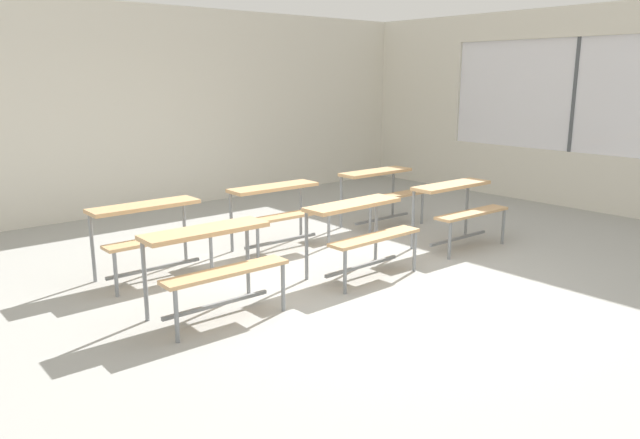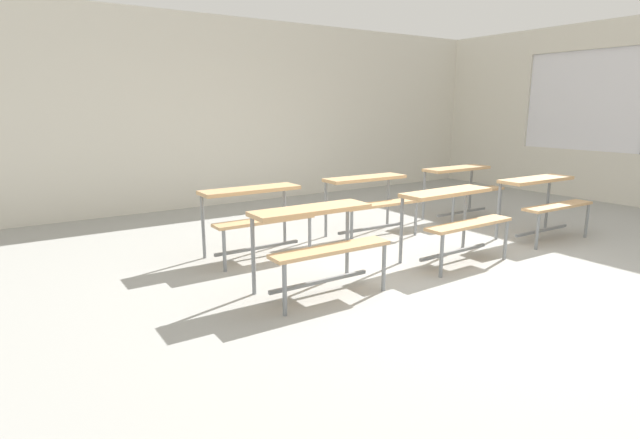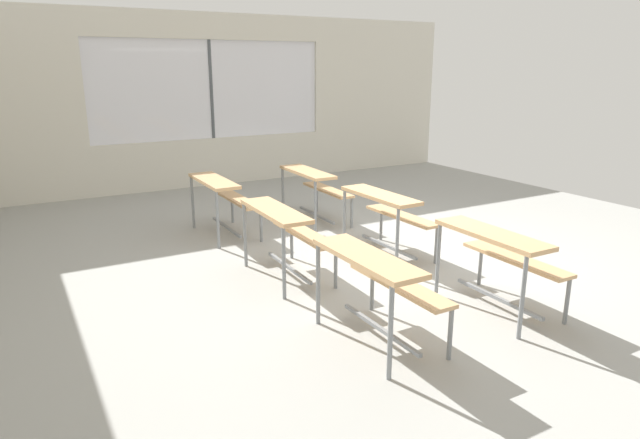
{
  "view_description": "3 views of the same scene",
  "coord_description": "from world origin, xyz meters",
  "px_view_note": "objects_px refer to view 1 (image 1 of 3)",
  "views": [
    {
      "loc": [
        -3.94,
        -4.08,
        1.99
      ],
      "look_at": [
        0.19,
        0.77,
        0.47
      ],
      "focal_mm": 33.91,
      "sensor_mm": 36.0,
      "label": 1
    },
    {
      "loc": [
        -3.8,
        -3.3,
        1.6
      ],
      "look_at": [
        -0.79,
        1.18,
        0.38
      ],
      "focal_mm": 28.0,
      "sensor_mm": 36.0,
      "label": 2
    },
    {
      "loc": [
        -4.7,
        3.8,
        2.1
      ],
      "look_at": [
        0.7,
        0.73,
        0.39
      ],
      "focal_mm": 31.16,
      "sensor_mm": 36.0,
      "label": 3
    }
  ],
  "objects_px": {
    "desk_bench_r1c2": "(381,185)",
    "desk_bench_r0c2": "(458,200)",
    "desk_bench_r1c0": "(150,223)",
    "desk_bench_r0c0": "(213,251)",
    "desk_bench_r1c1": "(279,202)",
    "desk_bench_r0c1": "(360,221)"
  },
  "relations": [
    {
      "from": "desk_bench_r0c0",
      "to": "desk_bench_r0c1",
      "type": "height_order",
      "value": "same"
    },
    {
      "from": "desk_bench_r1c0",
      "to": "desk_bench_r1c2",
      "type": "xyz_separation_m",
      "value": [
        3.33,
        0.04,
        0.0
      ]
    },
    {
      "from": "desk_bench_r1c2",
      "to": "desk_bench_r1c1",
      "type": "bearing_deg",
      "value": -178.51
    },
    {
      "from": "desk_bench_r0c1",
      "to": "desk_bench_r1c0",
      "type": "height_order",
      "value": "same"
    },
    {
      "from": "desk_bench_r1c1",
      "to": "desk_bench_r1c2",
      "type": "distance_m",
      "value": 1.73
    },
    {
      "from": "desk_bench_r0c2",
      "to": "desk_bench_r1c0",
      "type": "height_order",
      "value": "same"
    },
    {
      "from": "desk_bench_r0c0",
      "to": "desk_bench_r1c0",
      "type": "height_order",
      "value": "same"
    },
    {
      "from": "desk_bench_r1c0",
      "to": "desk_bench_r1c2",
      "type": "relative_size",
      "value": 1.0
    },
    {
      "from": "desk_bench_r0c0",
      "to": "desk_bench_r1c0",
      "type": "distance_m",
      "value": 1.27
    },
    {
      "from": "desk_bench_r0c0",
      "to": "desk_bench_r1c1",
      "type": "distance_m",
      "value": 2.07
    },
    {
      "from": "desk_bench_r0c0",
      "to": "desk_bench_r0c1",
      "type": "relative_size",
      "value": 1.0
    },
    {
      "from": "desk_bench_r0c0",
      "to": "desk_bench_r0c1",
      "type": "bearing_deg",
      "value": -0.3
    },
    {
      "from": "desk_bench_r0c2",
      "to": "desk_bench_r1c0",
      "type": "bearing_deg",
      "value": 160.29
    },
    {
      "from": "desk_bench_r0c2",
      "to": "desk_bench_r1c1",
      "type": "bearing_deg",
      "value": 144.32
    },
    {
      "from": "desk_bench_r0c0",
      "to": "desk_bench_r0c2",
      "type": "height_order",
      "value": "same"
    },
    {
      "from": "desk_bench_r1c0",
      "to": "desk_bench_r1c1",
      "type": "xyz_separation_m",
      "value": [
        1.6,
        0.01,
        0.0
      ]
    },
    {
      "from": "desk_bench_r0c0",
      "to": "desk_bench_r0c2",
      "type": "bearing_deg",
      "value": 0.82
    },
    {
      "from": "desk_bench_r0c2",
      "to": "desk_bench_r1c2",
      "type": "height_order",
      "value": "same"
    },
    {
      "from": "desk_bench_r0c1",
      "to": "desk_bench_r0c2",
      "type": "bearing_deg",
      "value": -0.07
    },
    {
      "from": "desk_bench_r1c1",
      "to": "desk_bench_r1c0",
      "type": "bearing_deg",
      "value": -178.24
    },
    {
      "from": "desk_bench_r0c2",
      "to": "desk_bench_r1c1",
      "type": "height_order",
      "value": "same"
    },
    {
      "from": "desk_bench_r1c2",
      "to": "desk_bench_r0c2",
      "type": "bearing_deg",
      "value": -91.73
    }
  ]
}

